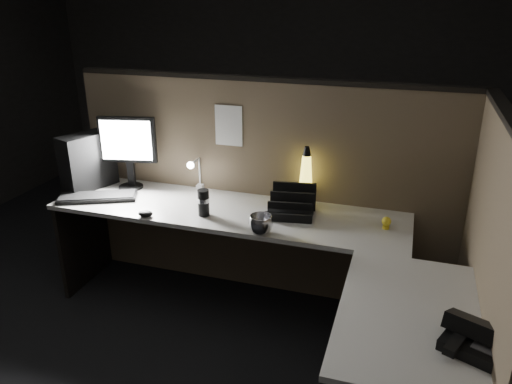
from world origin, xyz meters
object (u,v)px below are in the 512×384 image
(monitor, at_px, (128,146))
(desk_phone, at_px, (472,337))
(keyboard, at_px, (98,197))
(pc_tower, at_px, (88,161))
(lava_lamp, at_px, (306,181))

(monitor, relative_size, desk_phone, 1.91)
(monitor, bearing_deg, keyboard, -124.95)
(pc_tower, bearing_deg, keyboard, -24.52)
(keyboard, relative_size, desk_phone, 1.92)
(pc_tower, height_order, desk_phone, pc_tower)
(pc_tower, xyz_separation_m, keyboard, (0.18, -0.18, -0.18))
(monitor, relative_size, lava_lamp, 1.29)
(desk_phone, bearing_deg, monitor, 176.01)
(keyboard, bearing_deg, pc_tower, 109.63)
(keyboard, bearing_deg, desk_phone, -45.62)
(keyboard, relative_size, lava_lamp, 1.29)
(pc_tower, xyz_separation_m, monitor, (0.28, 0.08, 0.11))
(pc_tower, xyz_separation_m, desk_phone, (2.46, -1.04, -0.15))
(lava_lamp, bearing_deg, keyboard, -166.63)
(pc_tower, distance_m, keyboard, 0.31)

